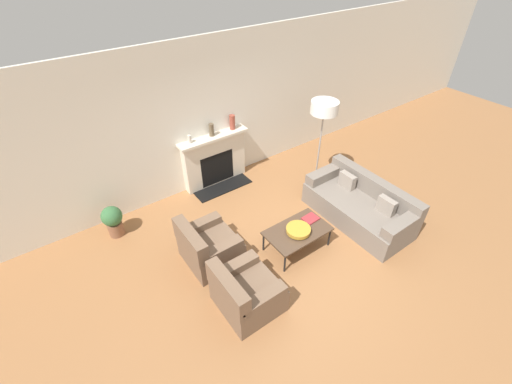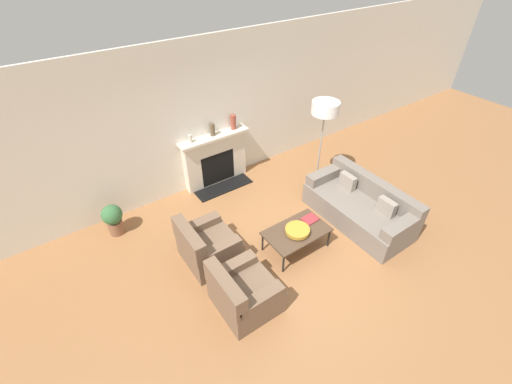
# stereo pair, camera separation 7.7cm
# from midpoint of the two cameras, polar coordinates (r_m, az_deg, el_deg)

# --- Properties ---
(ground_plane) EXTENTS (18.00, 18.00, 0.00)m
(ground_plane) POSITION_cam_midpoint_polar(r_m,az_deg,el_deg) (5.81, 6.05, -10.24)
(ground_plane) COLOR #99663D
(wall_back) EXTENTS (18.00, 0.06, 2.90)m
(wall_back) POSITION_cam_midpoint_polar(r_m,az_deg,el_deg) (6.71, -8.31, 12.41)
(wall_back) COLOR silver
(wall_back) RESTS_ON ground_plane
(fireplace) EXTENTS (1.46, 0.59, 1.10)m
(fireplace) POSITION_cam_midpoint_polar(r_m,az_deg,el_deg) (7.04, -7.18, 5.26)
(fireplace) COLOR beige
(fireplace) RESTS_ON ground_plane
(couch) EXTENTS (0.93, 1.97, 0.76)m
(couch) POSITION_cam_midpoint_polar(r_m,az_deg,el_deg) (6.49, 16.61, -2.21)
(couch) COLOR slate
(couch) RESTS_ON ground_plane
(armchair_near) EXTENTS (0.81, 0.83, 0.80)m
(armchair_near) POSITION_cam_midpoint_polar(r_m,az_deg,el_deg) (4.95, -2.22, -16.42)
(armchair_near) COLOR brown
(armchair_near) RESTS_ON ground_plane
(armchair_far) EXTENTS (0.81, 0.83, 0.80)m
(armchair_far) POSITION_cam_midpoint_polar(r_m,az_deg,el_deg) (5.54, -8.36, -9.05)
(armchair_far) COLOR brown
(armchair_far) RESTS_ON ground_plane
(coffee_table) EXTENTS (1.05, 0.63, 0.40)m
(coffee_table) POSITION_cam_midpoint_polar(r_m,az_deg,el_deg) (5.65, 6.54, -6.57)
(coffee_table) COLOR #4C3828
(coffee_table) RESTS_ON ground_plane
(bowl) EXTENTS (0.40, 0.40, 0.09)m
(bowl) POSITION_cam_midpoint_polar(r_m,az_deg,el_deg) (5.56, 6.67, -6.28)
(bowl) COLOR #BC8E2D
(bowl) RESTS_ON coffee_table
(book) EXTENTS (0.27, 0.22, 0.02)m
(book) POSITION_cam_midpoint_polar(r_m,az_deg,el_deg) (5.85, 8.70, -4.39)
(book) COLOR #9E2D33
(book) RESTS_ON coffee_table
(floor_lamp) EXTENTS (0.51, 0.51, 1.83)m
(floor_lamp) POSITION_cam_midpoint_polar(r_m,az_deg,el_deg) (6.54, 10.88, 12.59)
(floor_lamp) COLOR gray
(floor_lamp) RESTS_ON ground_plane
(mantel_vase_left) EXTENTS (0.07, 0.07, 0.16)m
(mantel_vase_left) POSITION_cam_midpoint_polar(r_m,az_deg,el_deg) (6.55, -11.36, 8.63)
(mantel_vase_left) COLOR beige
(mantel_vase_left) RESTS_ON fireplace
(mantel_vase_center_left) EXTENTS (0.10, 0.10, 0.25)m
(mantel_vase_center_left) POSITION_cam_midpoint_polar(r_m,az_deg,el_deg) (6.70, -7.77, 10.22)
(mantel_vase_center_left) COLOR brown
(mantel_vase_center_left) RESTS_ON fireplace
(mantel_vase_center_right) EXTENTS (0.11, 0.11, 0.29)m
(mantel_vase_center_right) POSITION_cam_midpoint_polar(r_m,az_deg,el_deg) (6.90, -4.30, 11.53)
(mantel_vase_center_right) COLOR brown
(mantel_vase_center_right) RESTS_ON fireplace
(potted_plant) EXTENTS (0.35, 0.35, 0.59)m
(potted_plant) POSITION_cam_midpoint_polar(r_m,az_deg,el_deg) (6.38, -23.08, -4.28)
(potted_plant) COLOR brown
(potted_plant) RESTS_ON ground_plane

